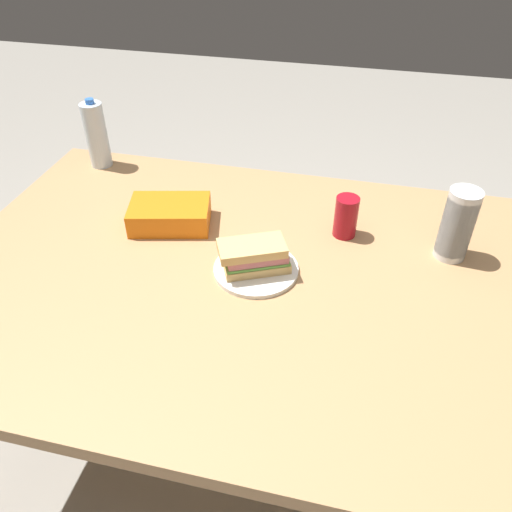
# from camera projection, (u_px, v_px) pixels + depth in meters

# --- Properties ---
(ground_plane) EXTENTS (8.00, 8.00, 0.00)m
(ground_plane) POSITION_uv_depth(u_px,v_px,m) (261.00, 434.00, 1.78)
(ground_plane) COLOR gray
(dining_table) EXTENTS (1.71, 1.11, 0.72)m
(dining_table) POSITION_uv_depth(u_px,v_px,m) (262.00, 297.00, 1.38)
(dining_table) COLOR tan
(dining_table) RESTS_ON ground_plane
(paper_plate) EXTENTS (0.22, 0.22, 0.01)m
(paper_plate) POSITION_uv_depth(u_px,v_px,m) (256.00, 269.00, 1.34)
(paper_plate) COLOR white
(paper_plate) RESTS_ON dining_table
(sandwich) EXTENTS (0.20, 0.16, 0.08)m
(sandwich) POSITION_uv_depth(u_px,v_px,m) (255.00, 256.00, 1.31)
(sandwich) COLOR #DBB26B
(sandwich) RESTS_ON paper_plate
(soda_can_red) EXTENTS (0.07, 0.07, 0.12)m
(soda_can_red) POSITION_uv_depth(u_px,v_px,m) (346.00, 217.00, 1.44)
(soda_can_red) COLOR maroon
(soda_can_red) RESTS_ON dining_table
(chip_bag) EXTENTS (0.26, 0.20, 0.07)m
(chip_bag) POSITION_uv_depth(u_px,v_px,m) (170.00, 214.00, 1.50)
(chip_bag) COLOR orange
(chip_bag) RESTS_ON dining_table
(water_bottle_tall) EXTENTS (0.07, 0.07, 0.24)m
(water_bottle_tall) POSITION_uv_depth(u_px,v_px,m) (96.00, 135.00, 1.74)
(water_bottle_tall) COLOR silver
(water_bottle_tall) RESTS_ON dining_table
(plastic_cup_stack) EXTENTS (0.08, 0.08, 0.20)m
(plastic_cup_stack) POSITION_uv_depth(u_px,v_px,m) (457.00, 225.00, 1.34)
(plastic_cup_stack) COLOR silver
(plastic_cup_stack) RESTS_ON dining_table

